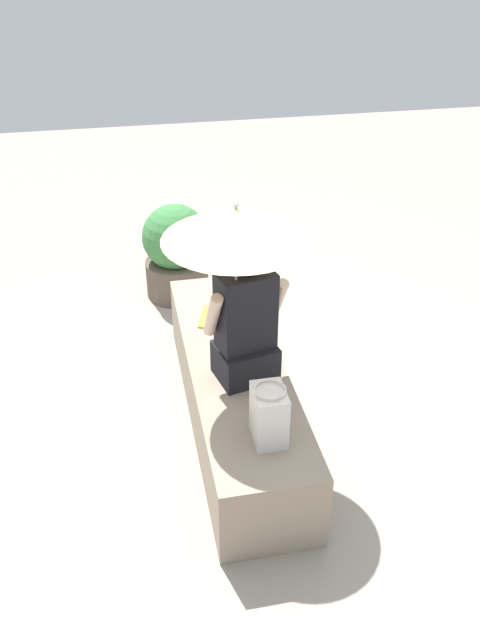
# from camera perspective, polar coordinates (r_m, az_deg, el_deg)

# --- Properties ---
(ground_plane) EXTENTS (14.00, 14.00, 0.00)m
(ground_plane) POSITION_cam_1_polar(r_m,az_deg,el_deg) (4.41, -0.42, -8.77)
(ground_plane) COLOR #9E9384
(stone_bench) EXTENTS (2.18, 0.58, 0.50)m
(stone_bench) POSITION_cam_1_polar(r_m,az_deg,el_deg) (4.25, -0.43, -6.25)
(stone_bench) COLOR gray
(stone_bench) RESTS_ON ground
(person_seated) EXTENTS (0.35, 0.50, 0.90)m
(person_seated) POSITION_cam_1_polar(r_m,az_deg,el_deg) (3.75, 0.49, -0.15)
(person_seated) COLOR black
(person_seated) RESTS_ON stone_bench
(parasol) EXTENTS (0.79, 0.79, 1.14)m
(parasol) POSITION_cam_1_polar(r_m,az_deg,el_deg) (3.39, -0.36, 8.34)
(parasol) COLOR #B7B7BC
(parasol) RESTS_ON stone_bench
(handbag_black) EXTENTS (0.23, 0.17, 0.34)m
(handbag_black) POSITION_cam_1_polar(r_m,az_deg,el_deg) (3.45, 2.55, -8.22)
(handbag_black) COLOR silver
(handbag_black) RESTS_ON stone_bench
(magazine) EXTENTS (0.33, 0.28, 0.01)m
(magazine) POSITION_cam_1_polar(r_m,az_deg,el_deg) (4.51, -2.16, 0.24)
(magazine) COLOR gold
(magazine) RESTS_ON stone_bench
(planter_near) EXTENTS (0.56, 0.56, 0.82)m
(planter_near) POSITION_cam_1_polar(r_m,az_deg,el_deg) (5.62, -5.60, 5.95)
(planter_near) COLOR brown
(planter_near) RESTS_ON ground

